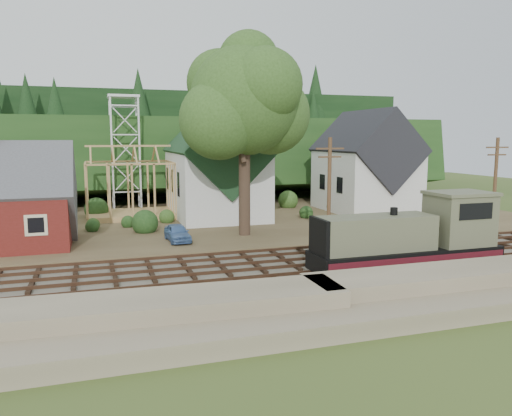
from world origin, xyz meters
name	(u,v)px	position (x,y,z in m)	size (l,w,h in m)	color
ground	(260,272)	(0.00, 0.00, 0.00)	(140.00, 140.00, 0.00)	#384C1E
embankment	(322,321)	(0.00, -8.50, 0.00)	(64.00, 5.00, 1.60)	#7F7259
railroad_bed	(260,271)	(0.00, 0.00, 0.08)	(64.00, 11.00, 0.16)	#726B5B
village_flat	(200,222)	(0.00, 18.00, 0.15)	(64.00, 26.00, 0.30)	brown
hillside	(165,196)	(0.00, 42.00, 0.00)	(70.00, 28.00, 8.00)	#1E3F19
ridge	(152,185)	(0.00, 58.00, 0.00)	(80.00, 20.00, 12.00)	black
church	(216,167)	(2.00, 19.68, 5.18)	(8.40, 15.17, 13.00)	silver
farmhouse	(365,168)	(18.00, 19.00, 4.87)	(8.40, 10.80, 10.60)	silver
timber_frame	(130,187)	(-6.00, 22.00, 3.27)	(8.20, 6.20, 6.99)	tan
lattice_tower	(124,118)	(-6.00, 28.00, 10.03)	(3.20, 3.20, 12.12)	silver
big_tree	(246,108)	(2.17, 10.08, 10.22)	(10.90, 8.40, 14.70)	#38281E
telegraph_pole_near	(329,189)	(7.00, 5.20, 4.25)	(2.20, 0.28, 8.00)	#4C331E
telegraph_pole_far	(495,184)	(22.00, 5.20, 4.25)	(2.20, 0.28, 8.00)	#4C331E
locomotive	(413,239)	(8.48, -3.00, 2.05)	(11.47, 2.87, 4.60)	black
car_blue	(177,233)	(-3.51, 9.11, 0.94)	(1.52, 3.78, 1.29)	#557DB7
car_red	(449,203)	(27.15, 16.96, 0.94)	(2.12, 4.60, 1.28)	red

